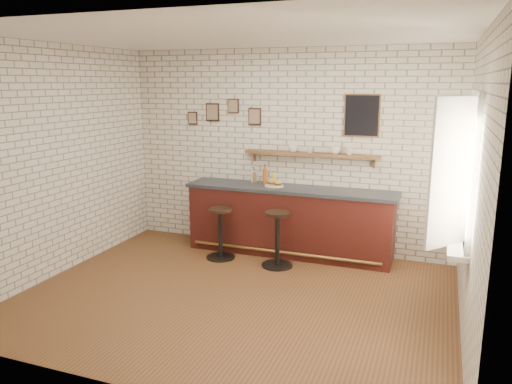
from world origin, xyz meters
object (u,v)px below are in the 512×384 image
Objects in this scene: shelf_cup_a at (293,149)px; book_lower at (455,236)px; condiment_bottle_yellow at (274,178)px; bitters_bottle_white at (253,176)px; shelf_cup_c at (335,151)px; sandwich_plate at (274,186)px; bar_counter at (289,221)px; shelf_cup_d at (350,152)px; book_upper at (455,233)px; bitters_bottle_amber at (265,176)px; shelf_cup_b at (310,150)px; bar_stool_left at (220,232)px; bar_stool_right at (277,237)px; bitters_bottle_brown at (254,177)px; ciabatta_sandwich at (275,183)px.

book_lower is at bearing -77.22° from shelf_cup_a.
shelf_cup_a is (0.28, 0.03, 0.46)m from condiment_bottle_yellow.
bitters_bottle_white reaches higher than condiment_bottle_yellow.
sandwich_plate is at bearing 130.62° from shelf_cup_c.
bar_counter is 31.51× the size of shelf_cup_d.
sandwich_plate reaches higher than book_upper.
book_upper is (1.62, -1.58, -0.60)m from shelf_cup_c.
shelf_cup_c is at bearing 1.65° from bitters_bottle_amber.
shelf_cup_a is 1.39× the size of shelf_cup_b.
condiment_bottle_yellow reaches higher than book_lower.
bar_stool_left is at bearing 179.10° from shelf_cup_a.
sandwich_plate is 1.41× the size of book_lower.
bitters_bottle_white is 1.03m from bar_stool_left.
bitters_bottle_white is 1.32m from shelf_cup_c.
bitters_bottle_white is 0.30× the size of bar_stool_right.
shelf_cup_b is (0.26, 0.00, -0.01)m from shelf_cup_a.
bar_counter is at bearing 161.93° from shelf_cup_b.
shelf_cup_d reaches higher than bitters_bottle_brown.
ciabatta_sandwich is 2.50× the size of shelf_cup_b.
bar_stool_right is (0.30, -0.73, -0.67)m from condiment_bottle_yellow.
bitters_bottle_brown is 0.32m from condiment_bottle_yellow.
sandwich_plate is at bearing 112.68° from bar_stool_right.
shelf_cup_d reaches higher than bar_counter.
shelf_cup_b is (0.68, 0.03, 0.42)m from bitters_bottle_amber.
shelf_cup_c reaches higher than shelf_cup_a.
condiment_bottle_yellow is at bearing 148.02° from shelf_cup_d.
condiment_bottle_yellow is at bearing 124.67° from shelf_cup_b.
bitters_bottle_amber reaches higher than bitters_bottle_brown.
shelf_cup_a is 2.83m from book_lower.
ciabatta_sandwich is 1.13× the size of bitters_bottle_brown.
bar_stool_left is at bearing 143.73° from shelf_cup_c.
bar_counter is 1.23m from shelf_cup_c.
book_upper is (2.85, -1.55, -0.14)m from bitters_bottle_brown.
bitters_bottle_amber is 3.11m from book_lower.
book_upper reaches higher than bar_stool_left.
shelf_cup_a is (0.62, 0.03, 0.45)m from bitters_bottle_white.
shelf_cup_c reaches higher than sandwich_plate.
ciabatta_sandwich is at bearing 130.78° from shelf_cup_c.
bar_counter is at bearing -29.51° from condiment_bottle_yellow.
ciabatta_sandwich is at bearing -0.00° from sandwich_plate.
bitters_bottle_brown is 0.02m from bitters_bottle_white.
shelf_cup_a is 0.63m from shelf_cup_c.
shelf_cup_c is at bearing 13.31° from sandwich_plate.
book_upper is at bearing -31.78° from bar_counter.
bitters_bottle_amber is at bearing 0.00° from bitters_bottle_brown.
sandwich_plate is 2.84m from book_lower.
shelf_cup_b reaches higher than bar_stool_right.
bitters_bottle_amber is 0.60m from shelf_cup_a.
ciabatta_sandwich is 0.32× the size of bar_stool_left.
shelf_cup_c is 0.65× the size of book_upper.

